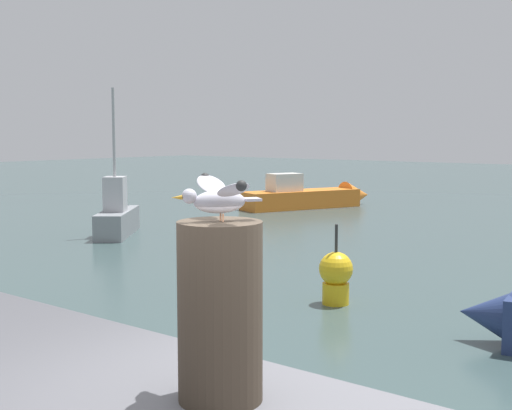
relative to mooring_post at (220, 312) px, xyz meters
name	(u,v)px	position (x,y,z in m)	size (l,w,h in m)	color
mooring_post	(220,312)	(0.00, 0.00, 0.00)	(0.37, 0.37, 0.79)	#382D23
seagull	(219,196)	(0.00, 0.00, 0.50)	(0.52, 0.39, 0.19)	tan
boat_orange	(313,197)	(-12.54, 19.48, -1.63)	(3.16, 5.53, 1.51)	orange
boat_grey	(119,216)	(-12.90, 10.32, -1.54)	(2.59, 3.01, 4.02)	gray
channel_buoy	(336,276)	(-3.96, 7.33, -1.56)	(0.56, 0.56, 1.33)	yellow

